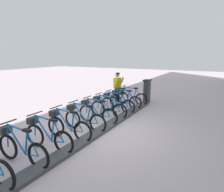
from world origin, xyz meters
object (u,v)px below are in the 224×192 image
(bike_docked_4, at_px, (96,112))
(bike_docked_6, at_px, (67,126))
(payment_kiosk, at_px, (147,90))
(worker_near_rack, at_px, (117,86))
(bike_docked_2, at_px, (116,103))
(bike_docked_1, at_px, (124,100))
(bike_docked_3, at_px, (107,107))
(bike_docked_8, at_px, (20,147))
(bike_docked_7, at_px, (47,135))
(bike_docked_0, at_px, (131,97))
(bike_docked_5, at_px, (83,118))

(bike_docked_4, xyz_separation_m, bike_docked_6, (0.00, 1.67, 0.00))
(payment_kiosk, relative_size, worker_near_rack, 0.77)
(bike_docked_2, bearing_deg, payment_kiosk, -102.18)
(bike_docked_1, bearing_deg, bike_docked_3, 90.00)
(bike_docked_8, xyz_separation_m, worker_near_rack, (0.87, -6.84, 0.48))
(bike_docked_3, height_order, bike_docked_8, same)
(bike_docked_3, height_order, bike_docked_6, same)
(payment_kiosk, bearing_deg, worker_near_rack, 29.66)
(bike_docked_7, bearing_deg, bike_docked_3, -90.00)
(bike_docked_0, bearing_deg, bike_docked_1, 90.00)
(bike_docked_4, xyz_separation_m, worker_near_rack, (0.87, -3.50, 0.48))
(bike_docked_1, height_order, bike_docked_8, same)
(payment_kiosk, height_order, worker_near_rack, worker_near_rack)
(bike_docked_1, distance_m, bike_docked_5, 3.34)
(bike_docked_8, bearing_deg, worker_near_rack, -82.76)
(bike_docked_1, distance_m, bike_docked_8, 5.85)
(bike_docked_5, bearing_deg, bike_docked_4, -90.00)
(bike_docked_2, height_order, bike_docked_3, same)
(bike_docked_3, height_order, bike_docked_4, same)
(bike_docked_4, bearing_deg, bike_docked_0, -90.00)
(payment_kiosk, distance_m, bike_docked_8, 7.69)
(bike_docked_5, relative_size, worker_near_rack, 1.04)
(bike_docked_6, height_order, bike_docked_7, same)
(bike_docked_1, bearing_deg, bike_docked_4, 90.00)
(worker_near_rack, bearing_deg, bike_docked_1, 131.17)
(bike_docked_2, relative_size, bike_docked_8, 1.00)
(bike_docked_2, bearing_deg, bike_docked_4, 90.00)
(payment_kiosk, distance_m, worker_near_rack, 1.67)
(bike_docked_2, bearing_deg, bike_docked_8, 90.00)
(bike_docked_1, bearing_deg, bike_docked_6, 90.00)
(bike_docked_7, relative_size, bike_docked_8, 1.00)
(bike_docked_6, bearing_deg, bike_docked_8, 90.00)
(bike_docked_2, xyz_separation_m, bike_docked_8, (0.00, 5.01, 0.00))
(bike_docked_1, height_order, bike_docked_4, same)
(bike_docked_1, xyz_separation_m, bike_docked_5, (0.00, 3.34, 0.00))
(payment_kiosk, xyz_separation_m, bike_docked_6, (0.57, 5.99, -0.24))
(bike_docked_7, bearing_deg, bike_docked_4, -90.00)
(bike_docked_1, bearing_deg, payment_kiosk, -107.50)
(bike_docked_7, distance_m, bike_docked_8, 0.84)
(worker_near_rack, bearing_deg, payment_kiosk, -150.34)
(bike_docked_2, height_order, bike_docked_7, same)
(bike_docked_0, xyz_separation_m, bike_docked_3, (0.00, 2.51, 0.00))
(bike_docked_0, relative_size, bike_docked_7, 1.00)
(bike_docked_4, distance_m, bike_docked_6, 1.67)
(worker_near_rack, bearing_deg, bike_docked_2, 115.41)
(bike_docked_8, relative_size, worker_near_rack, 1.04)
(worker_near_rack, bearing_deg, bike_docked_7, 98.23)
(bike_docked_0, distance_m, bike_docked_8, 6.68)
(bike_docked_7, bearing_deg, bike_docked_1, -90.00)
(bike_docked_5, bearing_deg, bike_docked_2, -90.00)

